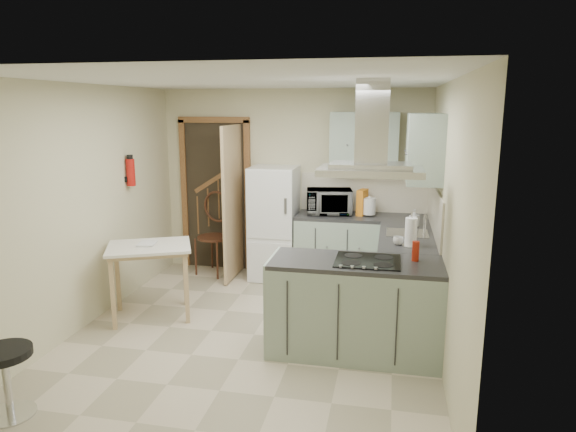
% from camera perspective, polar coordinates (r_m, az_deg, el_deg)
% --- Properties ---
extents(floor, '(4.20, 4.20, 0.00)m').
position_cam_1_polar(floor, '(5.36, -3.80, -13.01)').
color(floor, beige).
rests_on(floor, ground).
extents(ceiling, '(4.20, 4.20, 0.00)m').
position_cam_1_polar(ceiling, '(4.86, -4.23, 14.77)').
color(ceiling, silver).
rests_on(ceiling, back_wall).
extents(back_wall, '(3.60, 0.00, 3.60)m').
position_cam_1_polar(back_wall, '(6.97, 0.59, 3.69)').
color(back_wall, beige).
rests_on(back_wall, floor).
extents(left_wall, '(0.00, 4.20, 4.20)m').
position_cam_1_polar(left_wall, '(5.70, -21.72, 0.92)').
color(left_wall, beige).
rests_on(left_wall, floor).
extents(right_wall, '(0.00, 4.20, 4.20)m').
position_cam_1_polar(right_wall, '(4.81, 17.14, -0.70)').
color(right_wall, beige).
rests_on(right_wall, floor).
extents(doorway, '(1.10, 0.12, 2.10)m').
position_cam_1_polar(doorway, '(7.26, -8.02, 2.31)').
color(doorway, brown).
rests_on(doorway, floor).
extents(fridge, '(0.60, 0.60, 1.50)m').
position_cam_1_polar(fridge, '(6.82, -1.55, -0.79)').
color(fridge, white).
rests_on(fridge, floor).
extents(counter_back, '(1.08, 0.60, 0.90)m').
position_cam_1_polar(counter_back, '(6.76, 5.61, -3.59)').
color(counter_back, '#9EB2A0').
rests_on(counter_back, floor).
extents(counter_right, '(0.60, 1.95, 0.90)m').
position_cam_1_polar(counter_right, '(6.08, 12.86, -5.63)').
color(counter_right, '#9EB2A0').
rests_on(counter_right, floor).
extents(splashback, '(1.68, 0.02, 0.50)m').
position_cam_1_polar(splashback, '(6.86, 8.47, 2.57)').
color(splashback, beige).
rests_on(splashback, counter_back).
extents(wall_cabinet_back, '(0.85, 0.35, 0.70)m').
position_cam_1_polar(wall_cabinet_back, '(6.62, 8.49, 8.33)').
color(wall_cabinet_back, '#9EB2A0').
rests_on(wall_cabinet_back, back_wall).
extents(wall_cabinet_right, '(0.35, 0.90, 0.70)m').
position_cam_1_polar(wall_cabinet_right, '(5.55, 14.90, 7.35)').
color(wall_cabinet_right, '#9EB2A0').
rests_on(wall_cabinet_right, right_wall).
extents(peninsula, '(1.55, 0.65, 0.90)m').
position_cam_1_polar(peninsula, '(4.86, 7.47, -10.03)').
color(peninsula, '#9EB2A0').
rests_on(peninsula, floor).
extents(hob, '(0.58, 0.50, 0.01)m').
position_cam_1_polar(hob, '(4.70, 8.85, -4.93)').
color(hob, black).
rests_on(hob, peninsula).
extents(extractor_hood, '(0.90, 0.55, 0.10)m').
position_cam_1_polar(extractor_hood, '(4.53, 9.18, 4.96)').
color(extractor_hood, silver).
rests_on(extractor_hood, ceiling).
extents(sink, '(0.45, 0.40, 0.01)m').
position_cam_1_polar(sink, '(5.79, 13.11, -1.86)').
color(sink, silver).
rests_on(sink, counter_right).
extents(fire_extinguisher, '(0.10, 0.10, 0.32)m').
position_cam_1_polar(fire_extinguisher, '(6.40, -17.08, 4.65)').
color(fire_extinguisher, '#B2140F').
rests_on(fire_extinguisher, left_wall).
extents(drop_leaf_table, '(1.05, 0.95, 0.81)m').
position_cam_1_polar(drop_leaf_table, '(5.82, -14.98, -7.02)').
color(drop_leaf_table, tan).
rests_on(drop_leaf_table, floor).
extents(bentwood_chair, '(0.57, 0.57, 1.02)m').
position_cam_1_polar(bentwood_chair, '(7.10, -8.23, -2.37)').
color(bentwood_chair, '#442916').
rests_on(bentwood_chair, floor).
extents(stool, '(0.48, 0.48, 0.54)m').
position_cam_1_polar(stool, '(4.51, -28.77, -15.89)').
color(stool, black).
rests_on(stool, floor).
extents(microwave, '(0.63, 0.48, 0.32)m').
position_cam_1_polar(microwave, '(6.67, 4.58, 1.61)').
color(microwave, black).
rests_on(microwave, counter_back).
extents(kettle, '(0.21, 0.21, 0.25)m').
position_cam_1_polar(kettle, '(6.62, 8.98, 1.10)').
color(kettle, white).
rests_on(kettle, counter_back).
extents(cereal_box, '(0.14, 0.24, 0.33)m').
position_cam_1_polar(cereal_box, '(6.65, 8.25, 1.52)').
color(cereal_box, orange).
rests_on(cereal_box, counter_back).
extents(soap_bottle, '(0.12, 0.12, 0.20)m').
position_cam_1_polar(soap_bottle, '(6.12, 13.86, -0.23)').
color(soap_bottle, '#ABADB7').
rests_on(soap_bottle, counter_right).
extents(paper_towel, '(0.13, 0.13, 0.30)m').
position_cam_1_polar(paper_towel, '(5.24, 13.50, -1.71)').
color(paper_towel, white).
rests_on(paper_towel, counter_right).
extents(cup, '(0.11, 0.11, 0.08)m').
position_cam_1_polar(cup, '(5.30, 12.16, -2.70)').
color(cup, silver).
rests_on(cup, counter_right).
extents(red_bottle, '(0.08, 0.08, 0.18)m').
position_cam_1_polar(red_bottle, '(4.78, 13.99, -3.81)').
color(red_bottle, '#AA210E').
rests_on(red_bottle, peninsula).
extents(book, '(0.22, 0.28, 0.11)m').
position_cam_1_polar(book, '(5.77, -16.27, -2.51)').
color(book, '#994A33').
rests_on(book, drop_leaf_table).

